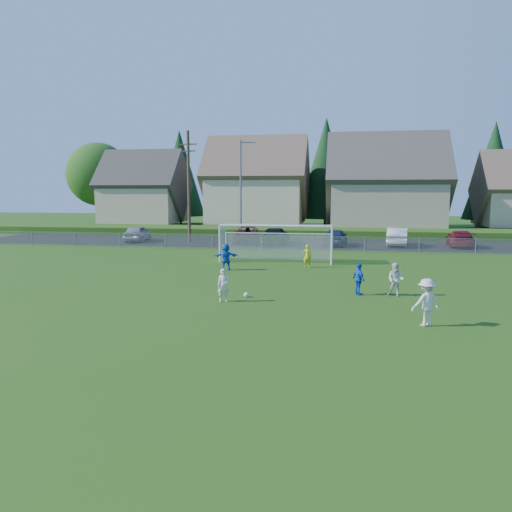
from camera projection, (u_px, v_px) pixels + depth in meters
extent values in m
plane|color=#193D0C|center=(217.00, 324.00, 17.70)|extent=(160.00, 160.00, 0.00)
plane|color=black|center=(294.00, 243.00, 44.56)|extent=(60.00, 60.00, 0.00)
cube|color=#1E420F|center=(301.00, 232.00, 51.83)|extent=(70.00, 6.00, 0.80)
sphere|color=white|center=(246.00, 295.00, 22.14)|extent=(0.22, 0.22, 0.22)
imported|color=silver|center=(223.00, 285.00, 21.19)|extent=(0.58, 0.46, 1.41)
imported|color=silver|center=(396.00, 279.00, 22.33)|extent=(0.90, 0.82, 1.50)
imported|color=silver|center=(426.00, 302.00, 17.39)|extent=(1.24, 1.00, 1.67)
imported|color=blue|center=(359.00, 279.00, 22.54)|extent=(0.74, 0.91, 1.45)
imported|color=blue|center=(226.00, 257.00, 29.62)|extent=(1.52, 0.91, 1.57)
imported|color=#C0C917|center=(307.00, 256.00, 30.61)|extent=(0.54, 0.38, 1.42)
imported|color=#A2A3A9|center=(137.00, 233.00, 46.34)|extent=(2.30, 4.54, 1.48)
imported|color=#5F0A1E|center=(248.00, 234.00, 45.26)|extent=(3.19, 5.70, 1.51)
imported|color=black|center=(275.00, 236.00, 43.83)|extent=(2.05, 5.03, 1.46)
imported|color=navy|center=(335.00, 237.00, 42.74)|extent=(2.21, 4.50, 1.48)
imported|color=white|center=(398.00, 237.00, 42.65)|extent=(2.24, 4.85, 1.54)
imported|color=maroon|center=(460.00, 239.00, 41.74)|extent=(2.39, 4.94, 1.39)
cylinder|color=white|center=(220.00, 244.00, 32.81)|extent=(0.12, 0.12, 2.44)
cylinder|color=white|center=(332.00, 246.00, 31.57)|extent=(0.12, 0.12, 2.44)
cylinder|color=white|center=(275.00, 226.00, 32.03)|extent=(7.30, 0.12, 0.12)
cylinder|color=white|center=(226.00, 246.00, 34.61)|extent=(0.08, 0.08, 1.80)
cylinder|color=white|center=(332.00, 248.00, 33.37)|extent=(0.08, 0.08, 1.80)
cylinder|color=white|center=(278.00, 233.00, 33.87)|extent=(7.30, 0.08, 0.08)
cube|color=silver|center=(278.00, 247.00, 33.99)|extent=(7.30, 0.02, 1.80)
cube|color=silver|center=(223.00, 242.00, 33.69)|extent=(0.02, 1.80, 2.44)
cube|color=silver|center=(332.00, 244.00, 32.44)|extent=(0.02, 1.80, 2.44)
cube|color=silver|center=(277.00, 225.00, 32.91)|extent=(7.30, 1.80, 0.02)
cube|color=gray|center=(287.00, 236.00, 39.03)|extent=(52.00, 0.03, 0.03)
cube|color=gray|center=(287.00, 243.00, 39.11)|extent=(52.00, 0.02, 1.14)
cylinder|color=gray|center=(287.00, 243.00, 39.11)|extent=(0.06, 0.06, 1.20)
cylinder|color=slate|center=(241.00, 193.00, 43.27)|extent=(0.18, 0.18, 9.00)
cylinder|color=slate|center=(246.00, 142.00, 42.62)|extent=(1.20, 0.12, 0.12)
cube|color=slate|center=(253.00, 143.00, 42.53)|extent=(0.36, 0.18, 0.12)
cylinder|color=#473321|center=(189.00, 187.00, 45.04)|extent=(0.26, 0.26, 10.00)
cube|color=#473321|center=(188.00, 144.00, 44.54)|extent=(1.60, 0.10, 0.10)
cube|color=#473321|center=(188.00, 151.00, 44.62)|extent=(1.30, 0.10, 0.10)
cube|color=tan|center=(144.00, 204.00, 61.73)|extent=(9.00, 8.00, 4.50)
pyramid|color=#423D38|center=(143.00, 149.00, 60.86)|extent=(9.90, 8.80, 4.41)
cube|color=#C6B58E|center=(257.00, 200.00, 60.25)|extent=(11.00, 9.00, 5.50)
pyramid|color=brown|center=(257.00, 135.00, 59.24)|extent=(12.10, 9.90, 4.96)
cube|color=tan|center=(385.00, 203.00, 56.75)|extent=(12.00, 10.00, 5.00)
pyramid|color=#4C473F|center=(388.00, 131.00, 55.70)|extent=(13.20, 11.00, 5.52)
cylinder|color=#382616|center=(100.00, 211.00, 67.15)|extent=(0.36, 0.36, 3.96)
sphere|color=#2B5B19|center=(99.00, 174.00, 66.51)|extent=(8.36, 8.36, 8.36)
cylinder|color=#382616|center=(181.00, 220.00, 69.53)|extent=(0.30, 0.30, 1.20)
cone|color=#143819|center=(180.00, 173.00, 68.68)|extent=(6.76, 6.76, 11.70)
cylinder|color=#382616|center=(253.00, 220.00, 68.79)|extent=(0.30, 0.30, 1.20)
cone|color=#143819|center=(253.00, 176.00, 68.01)|extent=(6.24, 6.24, 10.80)
cylinder|color=#382616|center=(325.00, 222.00, 64.16)|extent=(0.30, 0.30, 1.20)
cone|color=#143819|center=(326.00, 168.00, 63.25)|extent=(7.28, 7.28, 12.60)
cylinder|color=#382616|center=(404.00, 212.00, 64.22)|extent=(0.36, 0.36, 3.96)
sphere|color=#2B5B19|center=(405.00, 174.00, 63.58)|extent=(8.36, 8.36, 8.36)
cylinder|color=#382616|center=(490.00, 224.00, 60.74)|extent=(0.30, 0.30, 1.20)
cone|color=#143819|center=(493.00, 171.00, 59.89)|extent=(6.76, 6.76, 11.70)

